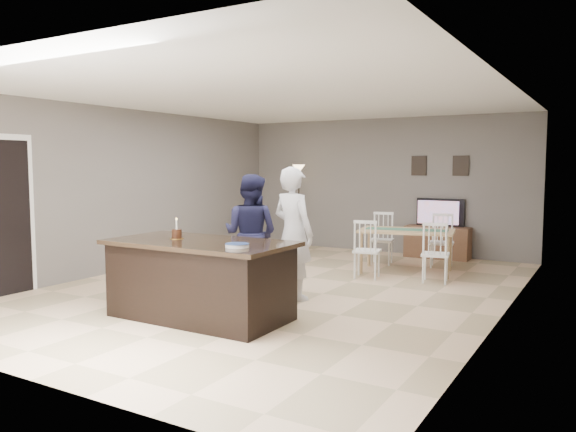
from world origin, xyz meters
The scene contains 13 objects.
floor centered at (0.00, 0.00, 0.00)m, with size 8.00×8.00×0.00m, color #D5B088.
room_shell centered at (0.00, 0.00, 1.68)m, with size 8.00×8.00×8.00m.
kitchen_island centered at (0.00, -1.80, 0.45)m, with size 2.15×1.10×0.90m.
tv_console centered at (1.20, 3.77, 0.30)m, with size 1.20×0.40×0.60m, color brown.
television centered at (1.20, 3.84, 0.86)m, with size 0.91×0.12×0.53m, color black.
tv_screen_glow centered at (1.20, 3.76, 0.87)m, with size 0.78×0.78×0.00m, color #E75619.
picture_frames centered at (1.15, 3.98, 1.75)m, with size 1.10×0.02×0.38m.
woman centered at (0.46, -0.45, 0.87)m, with size 0.63×0.42×1.74m, color silver.
man centered at (-0.22, -0.45, 0.82)m, with size 0.80×0.62×1.64m, color #191937.
birthday_cake centered at (-0.35, -1.80, 0.96)m, with size 0.16×0.16×0.25m.
plate_stack centered at (0.67, -2.01, 0.92)m, with size 0.26×0.26×0.04m.
dining_table centered at (1.15, 2.08, 0.59)m, with size 1.73×1.94×0.92m.
floor_lamp centered at (-1.69, 3.53, 1.37)m, with size 0.27×0.27×1.77m.
Camera 1 is at (4.08, -6.78, 1.76)m, focal length 35.00 mm.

